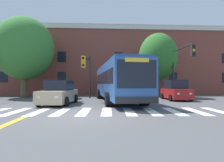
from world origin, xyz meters
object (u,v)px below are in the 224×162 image
object	(u,v)px
car_red_far_lane	(175,91)
street_tree_curbside_large	(158,57)
city_bus	(117,81)
traffic_light_near_corner	(181,62)
car_tan_near_lane	(59,93)
street_tree_curbside_small	(24,48)
traffic_light_overhead	(87,69)

from	to	relation	value
car_red_far_lane	street_tree_curbside_large	bearing A→B (deg)	98.23
city_bus	traffic_light_near_corner	world-z (taller)	traffic_light_near_corner
car_red_far_lane	city_bus	bearing A→B (deg)	-173.48
car_tan_near_lane	street_tree_curbside_small	size ratio (longest dim) A/B	0.50
traffic_light_near_corner	traffic_light_overhead	bearing A→B (deg)	176.55
car_tan_near_lane	traffic_light_overhead	size ratio (longest dim) A/B	1.01
city_bus	street_tree_curbside_small	world-z (taller)	street_tree_curbside_small
car_tan_near_lane	traffic_light_near_corner	distance (m)	11.60
street_tree_curbside_large	street_tree_curbside_small	bearing A→B (deg)	179.42
car_tan_near_lane	car_red_far_lane	size ratio (longest dim) A/B	1.17
city_bus	car_red_far_lane	xyz separation A→B (m)	(5.66, 0.65, -0.92)
car_tan_near_lane	street_tree_curbside_large	bearing A→B (deg)	34.00
traffic_light_overhead	street_tree_curbside_large	xyz separation A→B (m)	(7.89, 2.90, 1.65)
traffic_light_near_corner	street_tree_curbside_small	size ratio (longest dim) A/B	0.60
city_bus	traffic_light_overhead	world-z (taller)	traffic_light_overhead
car_red_far_lane	street_tree_curbside_large	size ratio (longest dim) A/B	0.53
street_tree_curbside_large	car_red_far_lane	bearing A→B (deg)	-81.77
traffic_light_overhead	street_tree_curbside_small	bearing A→B (deg)	157.40
car_tan_near_lane	street_tree_curbside_large	world-z (taller)	street_tree_curbside_large
traffic_light_near_corner	city_bus	bearing A→B (deg)	-172.28
car_tan_near_lane	street_tree_curbside_large	size ratio (longest dim) A/B	0.62
car_red_far_lane	street_tree_curbside_small	distance (m)	16.86
city_bus	traffic_light_near_corner	distance (m)	6.60
car_red_far_lane	street_tree_curbside_large	world-z (taller)	street_tree_curbside_large
city_bus	street_tree_curbside_small	distance (m)	11.65
street_tree_curbside_small	car_tan_near_lane	bearing A→B (deg)	-50.27
city_bus	traffic_light_overhead	bearing A→B (deg)	153.19
car_tan_near_lane	traffic_light_near_corner	bearing A→B (deg)	15.91
city_bus	car_tan_near_lane	size ratio (longest dim) A/B	2.64
street_tree_curbside_large	traffic_light_near_corner	bearing A→B (deg)	-71.66
car_tan_near_lane	traffic_light_overhead	xyz separation A→B (m)	(1.78, 3.63, 2.21)
street_tree_curbside_small	city_bus	bearing A→B (deg)	-23.78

